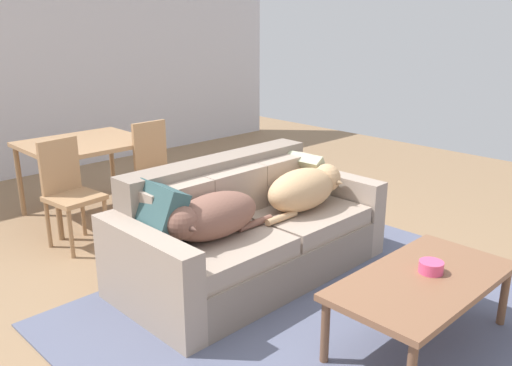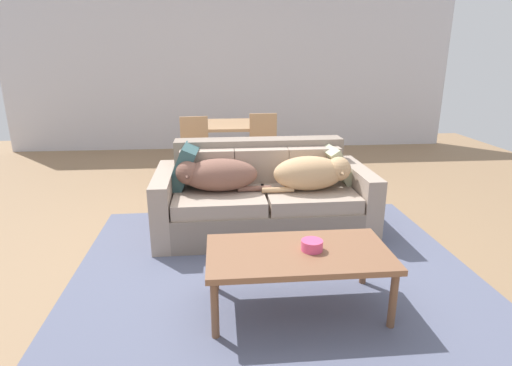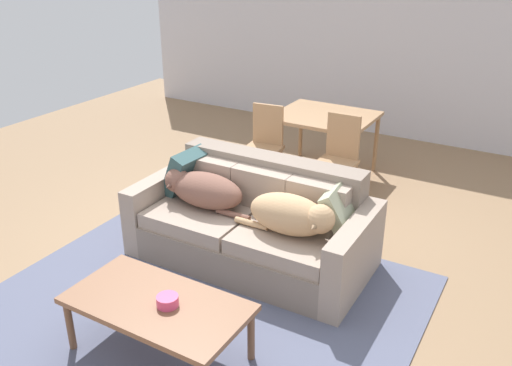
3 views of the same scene
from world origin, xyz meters
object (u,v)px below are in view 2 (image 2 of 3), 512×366
(couch, at_px, (262,197))
(coffee_table, at_px, (298,257))
(dog_on_left_cushion, at_px, (216,175))
(dining_table, at_px, (230,129))
(dining_chair_near_right, at_px, (264,147))
(dog_on_right_cushion, at_px, (313,173))
(throw_pillow_by_left_arm, at_px, (184,167))
(bowl_on_coffee_table, at_px, (312,245))
(dining_chair_near_left, at_px, (196,149))
(throw_pillow_by_right_arm, at_px, (337,165))

(couch, height_order, coffee_table, couch)
(dog_on_left_cushion, distance_m, dining_table, 2.17)
(coffee_table, height_order, dining_chair_near_right, dining_chair_near_right)
(dog_on_left_cushion, height_order, dog_on_right_cushion, dog_on_right_cushion)
(couch, bearing_deg, throw_pillow_by_left_arm, 175.51)
(coffee_table, height_order, bowl_on_coffee_table, bowl_on_coffee_table)
(throw_pillow_by_left_arm, distance_m, dining_chair_near_left, 1.39)
(dog_on_left_cushion, distance_m, dining_chair_near_right, 1.69)
(dog_on_right_cushion, xyz_separation_m, throw_pillow_by_left_arm, (-1.22, 0.23, 0.02))
(dog_on_left_cushion, xyz_separation_m, dog_on_right_cushion, (0.91, -0.05, 0.01))
(throw_pillow_by_left_arm, relative_size, bowl_on_coffee_table, 2.89)
(dog_on_left_cushion, xyz_separation_m, throw_pillow_by_left_arm, (-0.31, 0.18, 0.03))
(throw_pillow_by_right_arm, xyz_separation_m, bowl_on_coffee_table, (-0.58, -1.48, -0.15))
(coffee_table, relative_size, dining_table, 1.10)
(throw_pillow_by_right_arm, distance_m, dining_table, 2.21)
(dog_on_left_cushion, relative_size, throw_pillow_by_left_arm, 2.11)
(coffee_table, xyz_separation_m, dining_table, (-0.35, 3.44, 0.28))
(dining_table, relative_size, dining_chair_near_right, 1.17)
(bowl_on_coffee_table, distance_m, dining_chair_near_right, 2.85)
(dining_table, bearing_deg, dog_on_right_cushion, -72.11)
(throw_pillow_by_left_arm, relative_size, dining_chair_near_right, 0.44)
(dog_on_left_cushion, bearing_deg, dining_table, 84.11)
(dog_on_left_cushion, bearing_deg, coffee_table, -67.82)
(throw_pillow_by_right_arm, bearing_deg, dining_chair_near_right, 113.15)
(couch, bearing_deg, coffee_table, -87.05)
(couch, distance_m, coffee_table, 1.41)
(dog_on_right_cushion, distance_m, dining_chair_near_right, 1.65)
(dining_table, relative_size, dining_chair_near_left, 1.21)
(dog_on_left_cushion, bearing_deg, throw_pillow_by_right_arm, 8.55)
(throw_pillow_by_left_arm, bearing_deg, dining_chair_near_right, 56.11)
(dog_on_left_cushion, bearing_deg, dog_on_right_cushion, -3.96)
(throw_pillow_by_left_arm, relative_size, dining_table, 0.38)
(dining_table, bearing_deg, dining_chair_near_right, -53.67)
(throw_pillow_by_right_arm, height_order, dining_table, throw_pillow_by_right_arm)
(dog_on_left_cushion, relative_size, coffee_table, 0.73)
(dining_table, bearing_deg, couch, -82.79)
(throw_pillow_by_right_arm, relative_size, bowl_on_coffee_table, 2.63)
(couch, distance_m, dog_on_left_cushion, 0.55)
(couch, distance_m, dining_table, 2.07)
(bowl_on_coffee_table, xyz_separation_m, dining_chair_near_left, (-0.90, 2.84, 0.03))
(couch, xyz_separation_m, dining_chair_near_right, (0.17, 1.44, 0.20))
(throw_pillow_by_left_arm, distance_m, coffee_table, 1.71)
(dining_chair_near_left, distance_m, dining_chair_near_right, 0.89)
(dog_on_right_cushion, bearing_deg, bowl_on_coffee_table, -103.40)
(dog_on_right_cushion, xyz_separation_m, dining_chair_near_right, (-0.28, 1.62, -0.10))
(dog_on_left_cushion, xyz_separation_m, coffee_table, (0.54, -1.28, -0.22))
(couch, xyz_separation_m, bowl_on_coffee_table, (0.18, -1.41, 0.15))
(couch, bearing_deg, bowl_on_coffee_table, -83.42)
(bowl_on_coffee_table, xyz_separation_m, dining_table, (-0.44, 3.43, 0.20))
(coffee_table, bearing_deg, bowl_on_coffee_table, 2.92)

